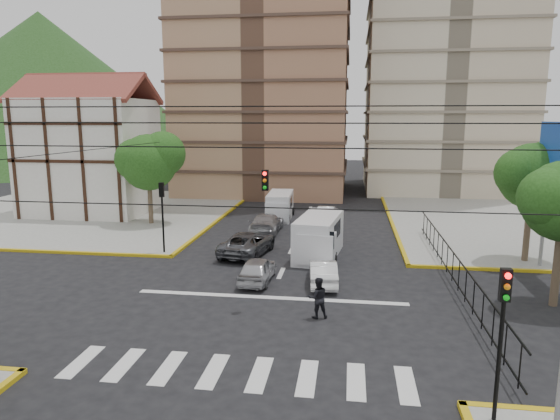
% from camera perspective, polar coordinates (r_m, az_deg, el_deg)
% --- Properties ---
extents(ground, '(160.00, 160.00, 0.00)m').
position_cam_1_polar(ground, '(23.10, -1.61, -11.00)').
color(ground, black).
rests_on(ground, ground).
extents(sidewalk_nw, '(26.00, 26.00, 0.15)m').
position_cam_1_polar(sidewalk_nw, '(48.21, -21.49, -0.22)').
color(sidewalk_nw, gray).
rests_on(sidewalk_nw, ground).
extents(sidewalk_ne, '(26.00, 26.00, 0.15)m').
position_cam_1_polar(sidewalk_ne, '(45.11, 29.13, -1.53)').
color(sidewalk_ne, gray).
rests_on(sidewalk_ne, ground).
extents(crosswalk_stripes, '(12.00, 2.40, 0.01)m').
position_cam_1_polar(crosswalk_stripes, '(17.76, -5.00, -18.02)').
color(crosswalk_stripes, silver).
rests_on(crosswalk_stripes, ground).
extents(stop_line, '(13.00, 0.40, 0.01)m').
position_cam_1_polar(stop_line, '(24.20, -1.13, -9.96)').
color(stop_line, silver).
rests_on(stop_line, ground).
extents(tudor_building, '(10.80, 8.05, 12.23)m').
position_cam_1_polar(tudor_building, '(47.09, -20.85, 5.94)').
color(tudor_building, silver).
rests_on(tudor_building, ground).
extents(distant_hill, '(70.00, 70.00, 28.00)m').
position_cam_1_polar(distant_hill, '(108.53, -25.35, 12.50)').
color(distant_hill, '#1E4416').
rests_on(distant_hill, ground).
extents(park_fence, '(0.10, 22.50, 1.66)m').
position_cam_1_polar(park_fence, '(27.57, 19.02, -7.96)').
color(park_fence, black).
rests_on(park_fence, ground).
extents(tree_park_c, '(4.65, 3.80, 7.25)m').
position_cam_1_polar(tree_park_c, '(32.11, 27.04, 3.78)').
color(tree_park_c, '#473828').
rests_on(tree_park_c, ground).
extents(tree_tudor, '(5.39, 4.40, 7.43)m').
position_cam_1_polar(tree_tudor, '(40.43, -14.68, 5.59)').
color(tree_tudor, '#473828').
rests_on(tree_tudor, ground).
extents(traffic_light_se, '(0.28, 0.22, 4.40)m').
position_cam_1_polar(traffic_light_se, '(15.01, 24.07, -11.39)').
color(traffic_light_se, black).
rests_on(traffic_light_se, ground).
extents(traffic_light_nw, '(0.28, 0.22, 4.40)m').
position_cam_1_polar(traffic_light_nw, '(31.60, -13.32, 0.49)').
color(traffic_light_nw, black).
rests_on(traffic_light_nw, ground).
extents(traffic_light_hanging, '(18.00, 9.12, 0.92)m').
position_cam_1_polar(traffic_light_hanging, '(19.65, -2.69, 2.99)').
color(traffic_light_hanging, black).
rests_on(traffic_light_hanging, ground).
extents(van_right_lane, '(2.90, 5.87, 2.53)m').
position_cam_1_polar(van_right_lane, '(30.55, 4.44, -3.21)').
color(van_right_lane, silver).
rests_on(van_right_lane, ground).
extents(van_left_lane, '(2.10, 4.94, 2.20)m').
position_cam_1_polar(van_left_lane, '(42.07, -0.04, 0.41)').
color(van_left_lane, silver).
rests_on(van_left_lane, ground).
extents(car_silver_front_left, '(1.68, 3.90, 1.31)m').
position_cam_1_polar(car_silver_front_left, '(26.28, -2.58, -6.78)').
color(car_silver_front_left, '#A7A8AC').
rests_on(car_silver_front_left, ground).
extents(car_white_front_right, '(1.74, 3.99, 1.28)m').
position_cam_1_polar(car_white_front_right, '(25.98, 4.93, -7.06)').
color(car_white_front_right, white).
rests_on(car_white_front_right, ground).
extents(car_grey_mid_left, '(3.15, 5.52, 1.45)m').
position_cam_1_polar(car_grey_mid_left, '(31.31, -3.73, -3.81)').
color(car_grey_mid_left, '#53545A').
rests_on(car_grey_mid_left, ground).
extents(car_silver_rear_left, '(2.10, 5.00, 1.44)m').
position_cam_1_polar(car_silver_rear_left, '(37.23, -1.55, -1.48)').
color(car_silver_rear_left, '#A6A6AA').
rests_on(car_silver_rear_left, ground).
extents(car_darkgrey_mid_right, '(1.75, 3.97, 1.33)m').
position_cam_1_polar(car_darkgrey_mid_right, '(36.46, 4.59, -1.85)').
color(car_darkgrey_mid_right, '#242426').
rests_on(car_darkgrey_mid_right, ground).
extents(car_white_rear_right, '(1.80, 3.97, 1.26)m').
position_cam_1_polar(car_white_rear_right, '(41.52, 5.38, -0.38)').
color(car_white_rear_right, white).
rests_on(car_white_rear_right, ground).
extents(pedestrian_crosswalk, '(1.03, 0.89, 1.80)m').
position_cam_1_polar(pedestrian_crosswalk, '(21.67, 4.33, -9.97)').
color(pedestrian_crosswalk, black).
rests_on(pedestrian_crosswalk, ground).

